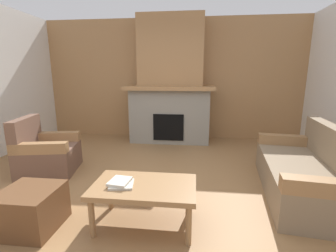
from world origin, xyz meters
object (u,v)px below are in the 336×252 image
fireplace (170,89)px  ottoman (31,209)px  coffee_table (144,190)px  couch (306,172)px  armchair (46,153)px

fireplace → ottoman: 3.60m
coffee_table → ottoman: size_ratio=1.92×
fireplace → coffee_table: fireplace is taller
coffee_table → ottoman: coffee_table is taller
couch → ottoman: size_ratio=3.64×
fireplace → couch: fireplace is taller
coffee_table → ottoman: (-1.08, -0.18, -0.18)m
couch → fireplace: bearing=130.0°
fireplace → coffee_table: (0.07, -3.14, -0.79)m
couch → ottoman: (-2.95, -1.01, -0.09)m
fireplace → ottoman: size_ratio=5.19×
armchair → ottoman: armchair is taller
armchair → ottoman: bearing=-62.2°
couch → ottoman: couch is taller
coffee_table → couch: bearing=24.1°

